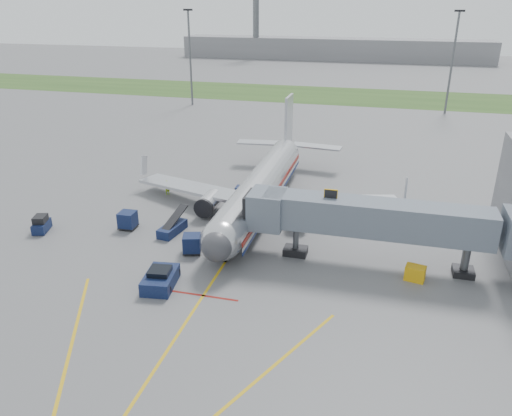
% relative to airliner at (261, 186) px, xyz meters
% --- Properties ---
extents(ground, '(400.00, 400.00, 0.00)m').
position_rel_airliner_xyz_m(ground, '(-0.00, -15.25, -2.65)').
color(ground, '#565659').
rests_on(ground, ground).
extents(grass_strip, '(300.00, 25.00, 0.01)m').
position_rel_airliner_xyz_m(grass_strip, '(-0.00, 74.75, -2.64)').
color(grass_strip, '#2D4C1E').
rests_on(grass_strip, ground).
extents(apron_markings, '(21.52, 50.00, 0.01)m').
position_rel_airliner_xyz_m(apron_markings, '(-0.00, -22.65, -2.64)').
color(apron_markings, gold).
rests_on(apron_markings, ground).
extents(airliner, '(32.10, 35.67, 10.25)m').
position_rel_airliner_xyz_m(airliner, '(0.00, 0.00, 0.00)').
color(airliner, silver).
rests_on(airliner, ground).
extents(jet_bridge, '(25.30, 4.00, 6.90)m').
position_rel_airliner_xyz_m(jet_bridge, '(12.86, -10.25, 1.82)').
color(jet_bridge, slate).
rests_on(jet_bridge, ground).
extents(light_mast_left, '(2.00, 0.44, 20.40)m').
position_rel_airliner_xyz_m(light_mast_left, '(-30.00, 54.75, 8.13)').
color(light_mast_left, '#595B60').
rests_on(light_mast_left, ground).
extents(light_mast_right, '(2.00, 0.44, 20.40)m').
position_rel_airliner_xyz_m(light_mast_right, '(25.00, 59.75, 8.13)').
color(light_mast_right, '#595B60').
rests_on(light_mast_right, ground).
extents(distant_terminal, '(120.00, 14.00, 8.00)m').
position_rel_airliner_xyz_m(distant_terminal, '(-10.00, 154.75, 1.35)').
color(distant_terminal, slate).
rests_on(distant_terminal, ground).
extents(control_tower, '(4.00, 4.00, 30.00)m').
position_rel_airliner_xyz_m(control_tower, '(-40.00, 149.75, 14.68)').
color(control_tower, '#595B60').
rests_on(control_tower, ground).
extents(pushback_tug, '(2.91, 4.23, 1.64)m').
position_rel_airliner_xyz_m(pushback_tug, '(-4.00, -18.75, -1.96)').
color(pushback_tug, '#0C0D37').
rests_on(pushback_tug, ground).
extents(baggage_tug, '(1.94, 2.74, 1.73)m').
position_rel_airliner_xyz_m(baggage_tug, '(-20.61, -11.95, -1.88)').
color(baggage_tug, '#0C0D37').
rests_on(baggage_tug, ground).
extents(baggage_cart_a, '(1.78, 1.78, 1.85)m').
position_rel_airliner_xyz_m(baggage_cart_a, '(-12.21, -9.02, -1.70)').
color(baggage_cart_a, '#0C0D37').
rests_on(baggage_cart_a, ground).
extents(baggage_cart_b, '(2.10, 2.10, 1.82)m').
position_rel_airliner_xyz_m(baggage_cart_b, '(-3.64, -12.43, -1.72)').
color(baggage_cart_b, '#0C0D37').
rests_on(baggage_cart_b, ground).
extents(baggage_cart_c, '(1.48, 1.48, 1.52)m').
position_rel_airliner_xyz_m(baggage_cart_c, '(-3.00, 2.22, -1.87)').
color(baggage_cart_c, '#0C0D37').
rests_on(baggage_cart_c, ground).
extents(belt_loader, '(2.01, 4.68, 2.22)m').
position_rel_airliner_xyz_m(belt_loader, '(-7.21, -8.87, -2.09)').
color(belt_loader, '#0C0D37').
rests_on(belt_loader, ground).
extents(ground_power_cart, '(1.86, 1.44, 1.33)m').
position_rel_airliner_xyz_m(ground_power_cart, '(16.83, -12.25, -1.99)').
color(ground_power_cart, '#CF960C').
rests_on(ground_power_cart, ground).
extents(ramp_worker, '(0.75, 0.78, 1.79)m').
position_rel_airliner_xyz_m(ramp_worker, '(-12.23, 1.20, -1.75)').
color(ramp_worker, '#A0D419').
rests_on(ramp_worker, ground).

